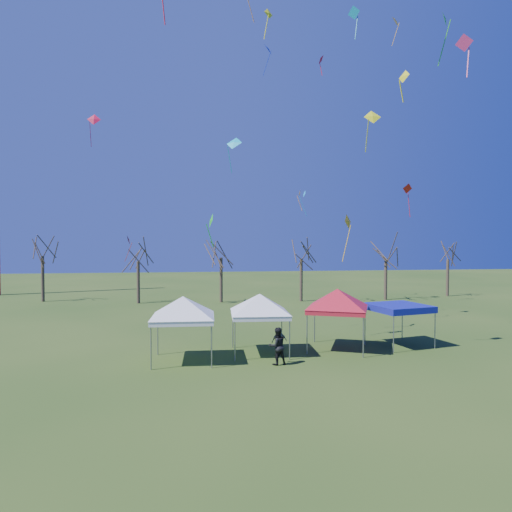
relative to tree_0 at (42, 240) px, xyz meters
The scene contains 30 objects.
ground 35.02m from the tree_0, 52.72° to the right, with size 140.00×140.00×0.00m, color #294516.
tree_0 is the anchor object (origin of this frame).
tree_1 10.47m from the tree_0, 15.18° to the right, with size 3.42×3.42×7.54m.
tree_2 18.72m from the tree_0, ahead, with size 3.71×3.71×8.18m.
tree_3 27.09m from the tree_0, ahead, with size 3.59×3.59×7.91m.
tree_4 36.36m from the tree_0, ahead, with size 3.58×3.58×7.89m.
tree_5 44.59m from the tree_0, ahead, with size 3.39×3.39×7.46m.
tent_white_west 30.07m from the tree_0, 59.54° to the right, with size 4.53×4.53×4.00m.
tent_white_mid 31.61m from the tree_0, 51.86° to the right, with size 4.45×4.45×3.93m.
tent_red 34.38m from the tree_0, 45.31° to the right, with size 4.35×4.35×4.14m.
tent_blue 37.08m from the tree_0, 40.30° to the right, with size 3.82×3.82×2.50m.
person_grey 32.99m from the tree_0, 51.02° to the right, with size 0.92×0.38×1.57m, color slate.
person_dark 34.14m from the tree_0, 53.61° to the right, with size 0.94×0.73×1.93m, color black.
kite_19 27.13m from the tree_0, 10.96° to the right, with size 0.58×0.82×2.19m.
kite_11 23.37m from the tree_0, 28.25° to the right, with size 1.78×1.60×3.17m.
kite_15 33.00m from the tree_0, 33.44° to the right, with size 0.65×0.83×1.51m.
kite_24 32.09m from the tree_0, 42.42° to the right, with size 0.83×0.69×2.13m.
kite_12 37.93m from the tree_0, ahead, with size 1.15×0.67×3.42m.
kite_25 39.19m from the tree_0, 46.43° to the right, with size 0.51×0.77×1.62m.
kite_6 42.23m from the tree_0, 10.19° to the right, with size 1.39×1.58×3.11m.
kite_27 36.95m from the tree_0, 45.39° to the right, with size 1.00×0.67×2.33m.
kite_9 42.51m from the tree_0, 48.52° to the right, with size 0.76×0.75×1.96m.
kite_13 13.36m from the tree_0, 41.34° to the right, with size 0.68×0.92×2.37m.
kite_2 14.75m from the tree_0, 47.13° to the right, with size 1.22×0.67×2.98m.
kite_1 29.90m from the tree_0, 56.12° to the right, with size 0.45×0.86×1.89m.
kite_18 36.76m from the tree_0, 40.25° to the right, with size 0.80×0.82×2.19m.
kite_3 30.29m from the tree_0, 11.07° to the right, with size 1.40×1.66×3.39m.
kite_17 32.78m from the tree_0, 36.21° to the right, with size 0.93×1.00×3.37m.
kite_0 41.31m from the tree_0, 42.48° to the right, with size 0.82×0.90×3.01m.
kite_22 27.52m from the tree_0, 12.89° to the right, with size 0.80×0.78×2.54m.
Camera 1 is at (-5.06, -22.72, 6.44)m, focal length 32.00 mm.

